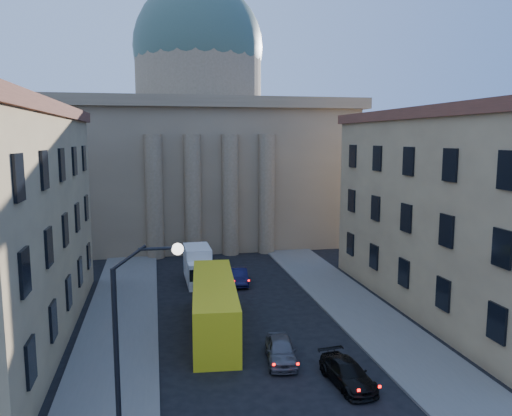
# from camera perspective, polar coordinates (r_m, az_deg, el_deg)

# --- Properties ---
(sidewalk_left) EXTENTS (5.00, 60.00, 0.15)m
(sidewalk_left) POSITION_cam_1_polar(r_m,az_deg,el_deg) (30.76, -15.91, -16.35)
(sidewalk_left) COLOR #5E5C56
(sidewalk_left) RESTS_ON ground
(sidewalk_right) EXTENTS (5.00, 60.00, 0.15)m
(sidewalk_right) POSITION_cam_1_polar(r_m,az_deg,el_deg) (33.89, 15.09, -13.98)
(sidewalk_right) COLOR #5E5C56
(sidewalk_right) RESTS_ON ground
(church) EXTENTS (68.02, 28.76, 36.60)m
(church) POSITION_cam_1_polar(r_m,az_deg,el_deg) (65.72, -6.40, 7.34)
(church) COLOR #776249
(church) RESTS_ON ground
(building_right) EXTENTS (11.60, 26.60, 14.70)m
(building_right) POSITION_cam_1_polar(r_m,az_deg,el_deg) (39.70, 23.91, -0.18)
(building_right) COLOR tan
(building_right) RESTS_ON ground
(street_lamp) EXTENTS (2.62, 0.44, 8.83)m
(street_lamp) POSITION_cam_1_polar(r_m,az_deg,el_deg) (19.44, -14.11, -14.38)
(street_lamp) COLOR black
(street_lamp) RESTS_ON ground
(car_right_mid) EXTENTS (2.16, 4.37, 1.22)m
(car_right_mid) POSITION_cam_1_polar(r_m,az_deg,el_deg) (27.40, 10.42, -18.09)
(car_right_mid) COLOR black
(car_right_mid) RESTS_ON ground
(car_right_far) EXTENTS (2.16, 4.20, 1.37)m
(car_right_far) POSITION_cam_1_polar(r_m,az_deg,el_deg) (29.43, 2.85, -15.90)
(car_right_far) COLOR #504F54
(car_right_far) RESTS_ON ground
(car_right_distant) EXTENTS (1.74, 4.17, 1.34)m
(car_right_distant) POSITION_cam_1_polar(r_m,az_deg,el_deg) (43.79, -1.96, -7.81)
(car_right_distant) COLOR black
(car_right_distant) RESTS_ON ground
(city_bus) EXTENTS (3.69, 11.96, 3.32)m
(city_bus) POSITION_cam_1_polar(r_m,az_deg,el_deg) (33.38, -4.81, -10.94)
(city_bus) COLOR yellow
(city_bus) RESTS_ON ground
(box_truck) EXTENTS (2.26, 5.55, 3.03)m
(box_truck) POSITION_cam_1_polar(r_m,az_deg,el_deg) (44.39, -6.61, -6.61)
(box_truck) COLOR silver
(box_truck) RESTS_ON ground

